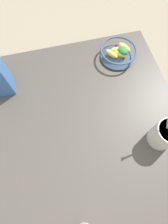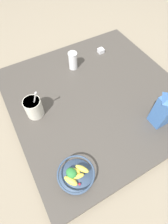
# 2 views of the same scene
# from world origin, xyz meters

# --- Properties ---
(ground_plane) EXTENTS (6.00, 6.00, 0.00)m
(ground_plane) POSITION_xyz_m (0.00, 0.00, 0.00)
(ground_plane) COLOR gray
(countertop) EXTENTS (1.17, 1.17, 0.05)m
(countertop) POSITION_xyz_m (0.00, 0.00, 0.02)
(countertop) COLOR #47423D
(countertop) RESTS_ON ground_plane
(fruit_bowl) EXTENTS (0.19, 0.19, 0.08)m
(fruit_bowl) POSITION_xyz_m (-0.39, -0.42, 0.09)
(fruit_bowl) COLOR #384C6B
(fruit_bowl) RESTS_ON countertop
(yogurt_tub) EXTENTS (0.11, 0.11, 0.23)m
(yogurt_tub) POSITION_xyz_m (-0.43, 0.05, 0.12)
(yogurt_tub) COLOR silver
(yogurt_tub) RESTS_ON countertop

